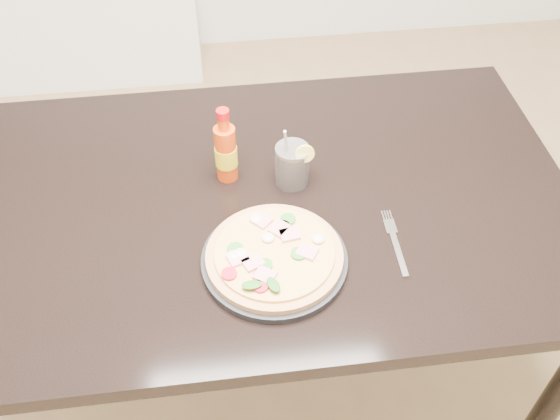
{
  "coord_description": "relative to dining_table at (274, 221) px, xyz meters",
  "views": [
    {
      "loc": [
        -0.05,
        -0.68,
        1.78
      ],
      "look_at": [
        0.06,
        0.21,
        0.83
      ],
      "focal_mm": 40.0,
      "sensor_mm": 36.0,
      "label": 1
    }
  ],
  "objects": [
    {
      "name": "dining_table",
      "position": [
        0.0,
        0.0,
        0.0
      ],
      "size": [
        1.4,
        0.9,
        0.75
      ],
      "color": "black",
      "rests_on": "ground"
    },
    {
      "name": "plate",
      "position": [
        -0.02,
        -0.19,
        0.09
      ],
      "size": [
        0.31,
        0.31,
        0.02
      ],
      "primitive_type": "cylinder",
      "color": "black",
      "rests_on": "dining_table"
    },
    {
      "name": "pizza",
      "position": [
        -0.02,
        -0.19,
        0.11
      ],
      "size": [
        0.29,
        0.29,
        0.03
      ],
      "color": "tan",
      "rests_on": "plate"
    },
    {
      "name": "hot_sauce_bottle",
      "position": [
        -0.1,
        0.08,
        0.16
      ],
      "size": [
        0.05,
        0.05,
        0.2
      ],
      "rotation": [
        0.0,
        0.0,
        0.09
      ],
      "color": "#DA400C",
      "rests_on": "dining_table"
    },
    {
      "name": "cola_cup",
      "position": [
        0.05,
        0.05,
        0.13
      ],
      "size": [
        0.09,
        0.08,
        0.17
      ],
      "rotation": [
        0.0,
        0.0,
        -0.05
      ],
      "color": "black",
      "rests_on": "dining_table"
    },
    {
      "name": "fork",
      "position": [
        0.24,
        -0.17,
        0.09
      ],
      "size": [
        0.02,
        0.19,
        0.0
      ],
      "rotation": [
        0.0,
        0.0,
        -0.02
      ],
      "color": "silver",
      "rests_on": "dining_table"
    },
    {
      "name": "media_console",
      "position": [
        -0.86,
        1.74,
        -0.42
      ],
      "size": [
        1.4,
        0.34,
        0.5
      ],
      "primitive_type": "cube",
      "color": "white",
      "rests_on": "ground"
    }
  ]
}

